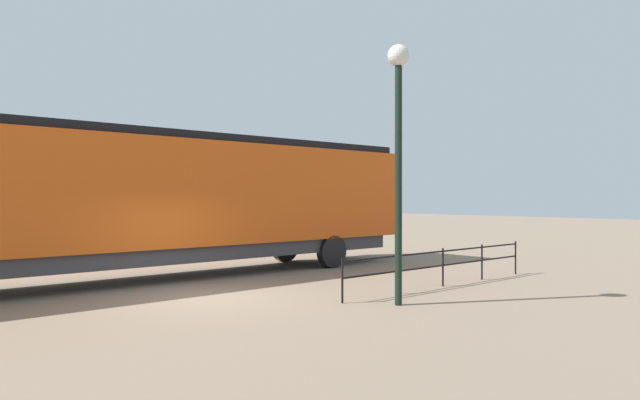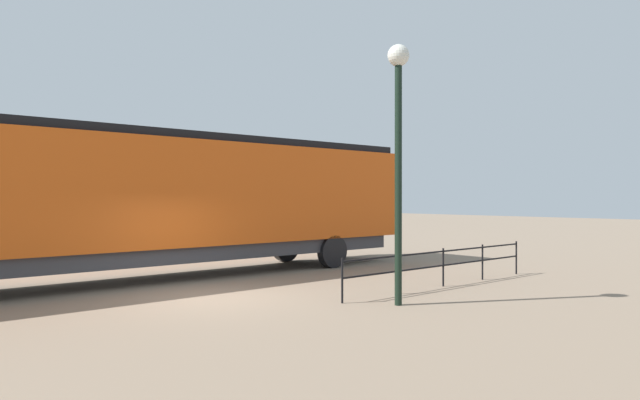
{
  "view_description": "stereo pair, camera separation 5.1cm",
  "coord_description": "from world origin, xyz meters",
  "views": [
    {
      "loc": [
        11.84,
        -6.95,
        2.37
      ],
      "look_at": [
        1.67,
        2.03,
        2.32
      ],
      "focal_mm": 32.1,
      "sensor_mm": 36.0,
      "label": 1
    },
    {
      "loc": [
        11.88,
        -6.91,
        2.37
      ],
      "look_at": [
        1.67,
        2.03,
        2.32
      ],
      "focal_mm": 32.1,
      "sensor_mm": 36.0,
      "label": 2
    }
  ],
  "objects": [
    {
      "name": "lamp_post",
      "position": [
        3.55,
        2.67,
        3.95
      ],
      "size": [
        0.48,
        0.48,
        5.75
      ],
      "color": "black",
      "rests_on": "ground_plane"
    },
    {
      "name": "locomotive",
      "position": [
        -3.66,
        0.84,
        2.38
      ],
      "size": [
        2.88,
        18.3,
        4.25
      ],
      "color": "#D15114",
      "rests_on": "ground_plane"
    },
    {
      "name": "ground_plane",
      "position": [
        0.0,
        0.0,
        0.0
      ],
      "size": [
        120.0,
        120.0,
        0.0
      ],
      "primitive_type": "plane",
      "color": "#84705B"
    },
    {
      "name": "platform_fence",
      "position": [
        2.57,
        5.62,
        0.67
      ],
      "size": [
        0.05,
        7.49,
        1.02
      ],
      "color": "black",
      "rests_on": "ground_plane"
    }
  ]
}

